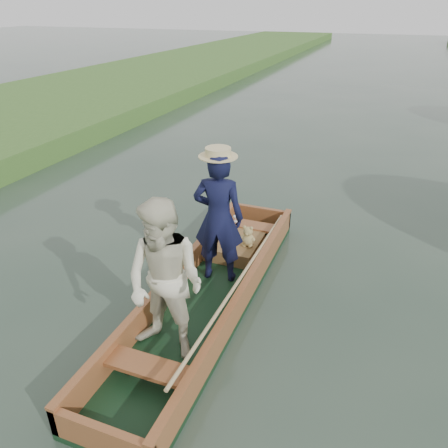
% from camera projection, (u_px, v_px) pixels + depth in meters
% --- Properties ---
extents(ground, '(120.00, 120.00, 0.00)m').
position_uv_depth(ground, '(208.00, 303.00, 6.08)').
color(ground, '#283D30').
rests_on(ground, ground).
extents(punt, '(1.12, 5.00, 2.04)m').
position_uv_depth(punt, '(197.00, 266.00, 5.52)').
color(punt, black).
rests_on(punt, ground).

